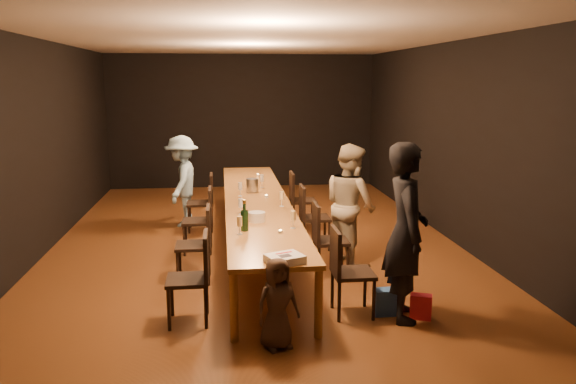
{
  "coord_description": "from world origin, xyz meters",
  "views": [
    {
      "loc": [
        -0.48,
        -7.84,
        2.42
      ],
      "look_at": [
        0.36,
        -0.76,
        1.0
      ],
      "focal_mm": 35.0,
      "sensor_mm": 36.0,
      "label": 1
    }
  ],
  "objects": [
    {
      "name": "ground",
      "position": [
        0.0,
        0.0,
        0.0
      ],
      "size": [
        10.0,
        10.0,
        0.0
      ],
      "primitive_type": "plane",
      "color": "#412110",
      "rests_on": "ground"
    },
    {
      "name": "room_shell",
      "position": [
        0.0,
        0.0,
        2.08
      ],
      "size": [
        6.04,
        10.04,
        3.02
      ],
      "color": "black",
      "rests_on": "ground"
    },
    {
      "name": "table",
      "position": [
        0.0,
        0.0,
        0.7
      ],
      "size": [
        0.9,
        6.0,
        0.75
      ],
      "color": "brown",
      "rests_on": "ground"
    },
    {
      "name": "chair_right_0",
      "position": [
        0.85,
        -2.4,
        0.47
      ],
      "size": [
        0.42,
        0.42,
        0.93
      ],
      "primitive_type": null,
      "rotation": [
        0.0,
        0.0,
        -1.57
      ],
      "color": "black",
      "rests_on": "ground"
    },
    {
      "name": "chair_right_1",
      "position": [
        0.85,
        -1.2,
        0.47
      ],
      "size": [
        0.42,
        0.42,
        0.93
      ],
      "primitive_type": null,
      "rotation": [
        0.0,
        0.0,
        -1.57
      ],
      "color": "black",
      "rests_on": "ground"
    },
    {
      "name": "chair_right_2",
      "position": [
        0.85,
        0.0,
        0.47
      ],
      "size": [
        0.42,
        0.42,
        0.93
      ],
      "primitive_type": null,
      "rotation": [
        0.0,
        0.0,
        -1.57
      ],
      "color": "black",
      "rests_on": "ground"
    },
    {
      "name": "chair_right_3",
      "position": [
        0.85,
        1.2,
        0.47
      ],
      "size": [
        0.42,
        0.42,
        0.93
      ],
      "primitive_type": null,
      "rotation": [
        0.0,
        0.0,
        -1.57
      ],
      "color": "black",
      "rests_on": "ground"
    },
    {
      "name": "chair_left_0",
      "position": [
        -0.85,
        -2.4,
        0.47
      ],
      "size": [
        0.42,
        0.42,
        0.93
      ],
      "primitive_type": null,
      "rotation": [
        0.0,
        0.0,
        1.57
      ],
      "color": "black",
      "rests_on": "ground"
    },
    {
      "name": "chair_left_1",
      "position": [
        -0.85,
        -1.2,
        0.47
      ],
      "size": [
        0.42,
        0.42,
        0.93
      ],
      "primitive_type": null,
      "rotation": [
        0.0,
        0.0,
        1.57
      ],
      "color": "black",
      "rests_on": "ground"
    },
    {
      "name": "chair_left_2",
      "position": [
        -0.85,
        0.0,
        0.47
      ],
      "size": [
        0.42,
        0.42,
        0.93
      ],
      "primitive_type": null,
      "rotation": [
        0.0,
        0.0,
        1.57
      ],
      "color": "black",
      "rests_on": "ground"
    },
    {
      "name": "chair_left_3",
      "position": [
        -0.85,
        1.2,
        0.47
      ],
      "size": [
        0.42,
        0.42,
        0.93
      ],
      "primitive_type": null,
      "rotation": [
        0.0,
        0.0,
        1.57
      ],
      "color": "black",
      "rests_on": "ground"
    },
    {
      "name": "woman_birthday",
      "position": [
        1.35,
        -2.54,
        0.92
      ],
      "size": [
        0.52,
        0.72,
        1.83
      ],
      "primitive_type": "imported",
      "rotation": [
        0.0,
        0.0,
        1.45
      ],
      "color": "black",
      "rests_on": "ground"
    },
    {
      "name": "woman_tan",
      "position": [
        1.19,
        -0.76,
        0.81
      ],
      "size": [
        0.85,
        0.95,
        1.62
      ],
      "primitive_type": "imported",
      "rotation": [
        0.0,
        0.0,
        1.94
      ],
      "color": "tan",
      "rests_on": "ground"
    },
    {
      "name": "man_blue",
      "position": [
        -1.15,
        1.56,
        0.76
      ],
      "size": [
        0.71,
        1.06,
        1.52
      ],
      "primitive_type": "imported",
      "rotation": [
        0.0,
        0.0,
        -1.73
      ],
      "color": "#8FBDDD",
      "rests_on": "ground"
    },
    {
      "name": "child",
      "position": [
        -0.01,
        -3.05,
        0.43
      ],
      "size": [
        0.49,
        0.41,
        0.86
      ],
      "primitive_type": "imported",
      "rotation": [
        0.0,
        0.0,
        0.38
      ],
      "color": "#402E23",
      "rests_on": "ground"
    },
    {
      "name": "gift_bag_red",
      "position": [
        1.53,
        -2.6,
        0.13
      ],
      "size": [
        0.25,
        0.19,
        0.26
      ],
      "primitive_type": "cube",
      "rotation": [
        0.0,
        0.0,
        -0.4
      ],
      "color": "red",
      "rests_on": "ground"
    },
    {
      "name": "gift_bag_blue",
      "position": [
        1.18,
        -2.45,
        0.14
      ],
      "size": [
        0.23,
        0.15,
        0.28
      ],
      "primitive_type": "cube",
      "rotation": [
        0.0,
        0.0,
        0.02
      ],
      "color": "#2550A1",
      "rests_on": "ground"
    },
    {
      "name": "birthday_cake",
      "position": [
        0.08,
        -2.86,
        0.79
      ],
      "size": [
        0.4,
        0.37,
        0.08
      ],
      "rotation": [
        0.0,
        0.0,
        0.38
      ],
      "color": "white",
      "rests_on": "table"
    },
    {
      "name": "plate_stack",
      "position": [
        -0.08,
        -1.27,
        0.81
      ],
      "size": [
        0.22,
        0.22,
        0.11
      ],
      "primitive_type": "cylinder",
      "rotation": [
        0.0,
        0.0,
        -0.09
      ],
      "color": "white",
      "rests_on": "table"
    },
    {
      "name": "champagne_bottle",
      "position": [
        -0.24,
        -1.68,
        0.93
      ],
      "size": [
        0.11,
        0.11,
        0.36
      ],
      "primitive_type": null,
      "rotation": [
        0.0,
        0.0,
        -0.31
      ],
      "color": "black",
      "rests_on": "table"
    },
    {
      "name": "ice_bucket",
      "position": [
        -0.03,
        0.56,
        0.85
      ],
      "size": [
        0.19,
        0.19,
        0.2
      ],
      "primitive_type": "cylinder",
      "rotation": [
        0.0,
        0.0,
        -0.04
      ],
      "color": "#BCBBC1",
      "rests_on": "table"
    },
    {
      "name": "wineglass_0",
      "position": [
        -0.3,
        -1.84,
        0.85
      ],
      "size": [
        0.06,
        0.06,
        0.21
      ],
      "primitive_type": null,
      "color": "beige",
      "rests_on": "table"
    },
    {
      "name": "wineglass_1",
      "position": [
        0.32,
        -1.65,
        0.85
      ],
      "size": [
        0.06,
        0.06,
        0.21
      ],
      "primitive_type": null,
      "color": "beige",
      "rests_on": "table"
    },
    {
      "name": "wineglass_2",
      "position": [
        -0.26,
        -0.9,
        0.85
      ],
      "size": [
        0.06,
        0.06,
        0.21
      ],
      "primitive_type": null,
      "color": "silver",
      "rests_on": "table"
    },
    {
      "name": "wineglass_3",
      "position": [
        0.31,
        -0.5,
        0.85
      ],
      "size": [
        0.06,
        0.06,
        0.21
      ],
      "primitive_type": null,
      "color": "beige",
      "rests_on": "table"
    },
    {
      "name": "wineglass_4",
      "position": [
        -0.22,
        0.25,
        0.85
      ],
      "size": [
        0.06,
        0.06,
        0.21
      ],
      "primitive_type": null,
      "color": "silver",
      "rests_on": "table"
    },
    {
      "name": "wineglass_5",
      "position": [
        0.14,
        0.89,
        0.85
      ],
      "size": [
        0.06,
        0.06,
        0.21
      ],
      "primitive_type": null,
      "color": "silver",
      "rests_on": "table"
    },
    {
      "name": "tealight_near",
      "position": [
        0.15,
        -1.83,
        0.77
      ],
      "size": [
        0.05,
        0.05,
        0.03
      ],
      "primitive_type": "cylinder",
      "color": "#B2B7B2",
      "rests_on": "table"
    },
    {
      "name": "tealight_mid",
      "position": [
        0.15,
        0.12,
        0.77
      ],
      "size": [
        0.05,
        0.05,
        0.03
      ],
      "primitive_type": "cylinder",
      "color": "#B2B7B2",
      "rests_on": "table"
    },
    {
      "name": "tealight_far",
      "position": [
        0.15,
        2.0,
        0.77
      ],
      "size": [
        0.05,
        0.05,
        0.03
      ],
      "primitive_type": "cylinder",
      "color": "#B2B7B2",
      "rests_on": "table"
    }
  ]
}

